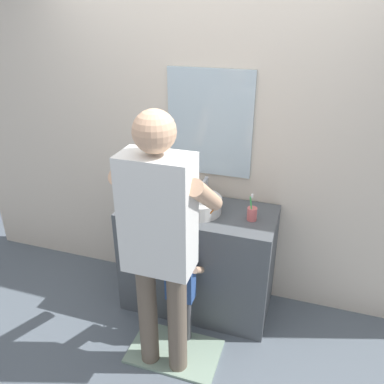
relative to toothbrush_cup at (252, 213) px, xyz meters
The scene contains 10 objects.
ground_plane 1.05m from the toothbrush_cup, 145.24° to the right, with size 14.00×14.00×0.00m, color slate.
back_wall 0.68m from the toothbrush_cup, 139.55° to the left, with size 4.40×0.10×2.70m.
vanity_cabinet 0.63m from the toothbrush_cup, behind, with size 1.15×0.54×0.88m, color #4C5156.
sink_basin 0.40m from the toothbrush_cup, behind, with size 0.35×0.35×0.11m.
faucet 0.46m from the toothbrush_cup, 151.55° to the left, with size 0.18×0.14×0.18m.
toothbrush_cup is the anchor object (origin of this frame).
soap_bottle 0.74m from the toothbrush_cup, behind, with size 0.06×0.06×0.17m.
bath_mat 1.13m from the toothbrush_cup, 127.18° to the right, with size 0.64×0.40×0.02m, color gray.
child_toddler 0.70m from the toothbrush_cup, 136.52° to the right, with size 0.26×0.26×0.85m.
adult_parent 0.77m from the toothbrush_cup, 125.25° to the right, with size 0.55×0.58×1.78m.
Camera 1 is at (0.74, -2.12, 2.25)m, focal length 36.39 mm.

